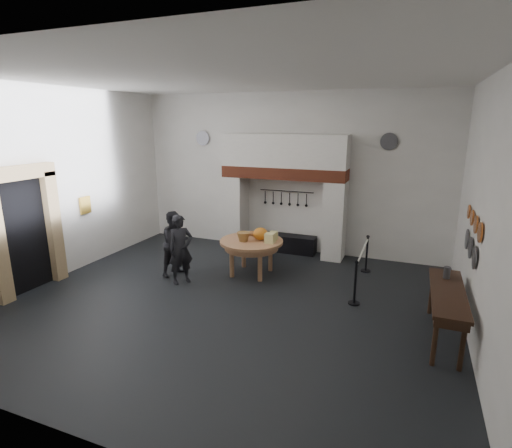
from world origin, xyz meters
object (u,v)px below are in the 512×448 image
at_px(iron_range, 283,243).
at_px(barrier_post_near, 355,284).
at_px(work_table, 251,241).
at_px(visitor_far, 175,243).
at_px(barrier_post_far, 367,255).
at_px(side_table, 448,292).
at_px(visitor_near, 181,249).

bearing_deg(iron_range, barrier_post_near, -48.73).
height_order(work_table, visitor_far, visitor_far).
xyz_separation_m(iron_range, work_table, (-0.19, -2.00, 0.59)).
bearing_deg(work_table, visitor_far, -157.33).
bearing_deg(barrier_post_far, iron_range, 162.08).
xyz_separation_m(work_table, side_table, (4.29, -1.60, 0.03)).
distance_m(work_table, visitor_far, 1.86).
xyz_separation_m(iron_range, side_table, (4.10, -3.60, 0.62)).
distance_m(visitor_far, side_table, 6.07).
relative_size(iron_range, barrier_post_near, 2.11).
distance_m(barrier_post_near, barrier_post_far, 2.00).
bearing_deg(work_table, visitor_near, -139.70).
relative_size(visitor_near, visitor_far, 1.02).
relative_size(iron_range, visitor_far, 1.18).
bearing_deg(iron_range, side_table, -41.27).
bearing_deg(iron_range, work_table, -95.35).
distance_m(side_table, barrier_post_far, 3.28).
xyz_separation_m(visitor_near, visitor_far, (-0.40, 0.40, -0.01)).
distance_m(work_table, barrier_post_near, 2.78).
bearing_deg(barrier_post_near, visitor_far, 179.02).
distance_m(iron_range, visitor_far, 3.37).
height_order(visitor_far, side_table, visitor_far).
relative_size(iron_range, barrier_post_far, 2.11).
bearing_deg(visitor_far, visitor_near, -119.39).
relative_size(visitor_near, side_table, 0.74).
height_order(work_table, barrier_post_far, barrier_post_far).
relative_size(iron_range, work_table, 1.22).
relative_size(work_table, barrier_post_far, 1.72).
distance_m(side_table, barrier_post_near, 1.88).
bearing_deg(visitor_far, work_table, -51.72).
bearing_deg(iron_range, visitor_far, -125.03).
height_order(iron_range, barrier_post_far, barrier_post_far).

